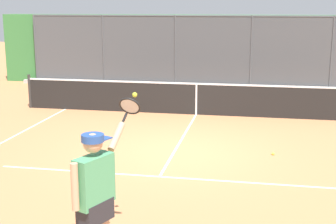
# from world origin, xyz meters

# --- Properties ---
(ground_plane) EXTENTS (60.00, 60.00, 0.00)m
(ground_plane) POSITION_xyz_m (0.00, 0.00, 0.00)
(ground_plane) COLOR #C67A4C
(court_line_markings) EXTENTS (8.37, 9.84, 0.01)m
(court_line_markings) POSITION_xyz_m (0.00, 1.90, 0.00)
(court_line_markings) COLOR white
(court_line_markings) RESTS_ON ground
(fence_backdrop) EXTENTS (17.82, 1.37, 2.84)m
(fence_backdrop) POSITION_xyz_m (0.00, -9.23, 1.41)
(fence_backdrop) COLOR #474C51
(fence_backdrop) RESTS_ON ground
(tennis_net) EXTENTS (10.75, 0.09, 1.07)m
(tennis_net) POSITION_xyz_m (0.00, -3.81, 0.49)
(tennis_net) COLOR #2D2D2D
(tennis_net) RESTS_ON ground
(tennis_player) EXTENTS (0.55, 1.42, 2.06)m
(tennis_player) POSITION_xyz_m (0.05, 5.01, 1.05)
(tennis_player) COLOR silver
(tennis_player) RESTS_ON ground
(tennis_ball_near_baseline) EXTENTS (0.07, 0.07, 0.07)m
(tennis_ball_near_baseline) POSITION_xyz_m (-2.16, -0.20, 0.03)
(tennis_ball_near_baseline) COLOR #D6E042
(tennis_ball_near_baseline) RESTS_ON ground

